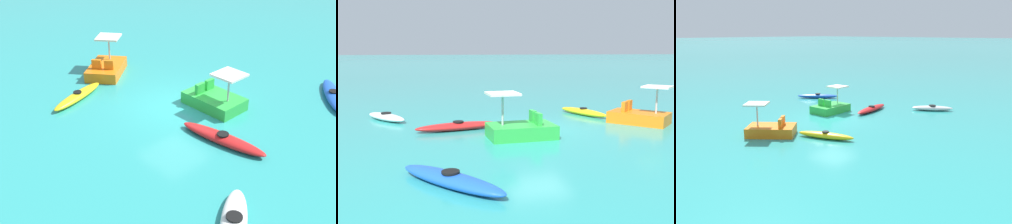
% 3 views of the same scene
% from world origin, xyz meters
% --- Properties ---
extents(ground_plane, '(600.00, 600.00, 0.00)m').
position_xyz_m(ground_plane, '(0.00, 0.00, 0.00)').
color(ground_plane, teal).
extents(kayak_white, '(2.11, 2.64, 0.37)m').
position_xyz_m(kayak_white, '(6.04, -3.59, 0.16)').
color(kayak_white, white).
rests_on(kayak_white, ground_plane).
extents(kayak_red, '(3.50, 1.11, 0.37)m').
position_xyz_m(kayak_red, '(3.13, -0.63, 0.16)').
color(kayak_red, red).
rests_on(kayak_red, ground_plane).
extents(kayak_blue, '(2.54, 2.99, 0.37)m').
position_xyz_m(kayak_blue, '(4.13, 5.52, 0.16)').
color(kayak_blue, blue).
rests_on(kayak_blue, ground_plane).
extents(kayak_yellow, '(1.55, 3.00, 0.37)m').
position_xyz_m(kayak_yellow, '(-3.31, -2.59, 0.16)').
color(kayak_yellow, yellow).
rests_on(kayak_yellow, ground_plane).
extents(pedal_boat_green, '(2.46, 1.52, 1.68)m').
position_xyz_m(pedal_boat_green, '(1.10, 1.23, 0.34)').
color(pedal_boat_green, green).
rests_on(pedal_boat_green, ground_plane).
extents(pedal_boat_orange, '(2.68, 2.81, 1.68)m').
position_xyz_m(pedal_boat_orange, '(-4.74, -0.06, 0.34)').
color(pedal_boat_orange, orange).
rests_on(pedal_boat_orange, ground_plane).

